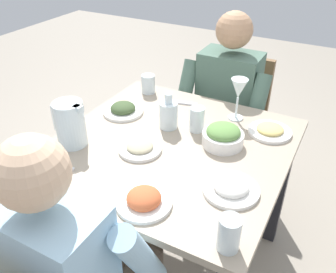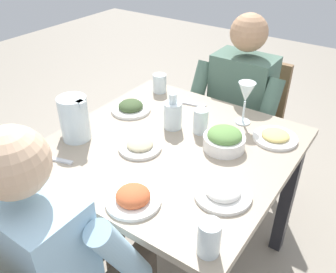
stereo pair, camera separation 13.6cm
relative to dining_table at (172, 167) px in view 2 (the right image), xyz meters
The scene contains 20 objects.
ground_plane 0.63m from the dining_table, ahead, with size 8.00×8.00×0.00m, color gray.
dining_table is the anchor object (origin of this frame).
chair_near 0.79m from the dining_table, 90.65° to the right, with size 0.40×0.40×0.85m.
diner_near 0.57m from the dining_table, 90.88° to the right, with size 0.48×0.53×1.15m.
diner_far 0.57m from the dining_table, 87.69° to the left, with size 0.48×0.53×1.15m.
water_pitcher 0.46m from the dining_table, 28.17° to the left, with size 0.16×0.12×0.19m.
salad_bowl 0.27m from the dining_table, 152.99° to the right, with size 0.17×0.17×0.09m.
plate_beans 0.19m from the dining_table, 49.04° to the left, with size 0.18×0.18×0.04m.
plate_rice_curry 0.40m from the dining_table, 104.03° to the left, with size 0.19×0.19×0.06m.
plate_yoghurt 0.38m from the dining_table, 153.14° to the left, with size 0.20×0.20×0.05m.
plate_fries 0.46m from the dining_table, 140.57° to the right, with size 0.19×0.19×0.04m.
plate_dolmas 0.37m from the dining_table, 21.10° to the right, with size 0.19×0.19×0.05m.
water_glass_far_right 0.59m from the dining_table, 134.87° to the left, with size 0.07×0.07×0.11m, color silver.
water_glass_near_right 0.53m from the dining_table, 48.27° to the right, with size 0.07×0.07×0.10m, color silver.
water_glass_near_left 0.23m from the dining_table, 107.96° to the right, with size 0.06×0.06×0.11m, color silver.
wine_glass 0.45m from the dining_table, 116.37° to the right, with size 0.08×0.08×0.20m.
oil_carafe 0.22m from the dining_table, 57.16° to the right, with size 0.08×0.08×0.16m.
salt_shaker 0.27m from the dining_table, 89.06° to the right, with size 0.03×0.03×0.05m.
fork_near 0.39m from the dining_table, 69.28° to the right, with size 0.17×0.03×0.01m, color silver.
knife_near 0.50m from the dining_table, 47.63° to the left, with size 0.18×0.02×0.01m, color silver.
Camera 2 is at (-0.69, 1.02, 1.58)m, focal length 38.34 mm.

